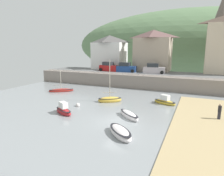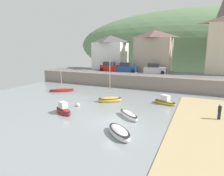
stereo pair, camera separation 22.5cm
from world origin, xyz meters
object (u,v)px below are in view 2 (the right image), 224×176
object	(u,v)px
waterfront_building_centre	(154,50)
person_near_water	(220,111)
waterfront_building_left	(110,52)
rowboat_small_beached	(119,132)
sailboat_white_hull	(62,90)
parked_car_by_wall	(126,68)
dinghy_open_wooden	(110,100)
parked_car_end_of_row	(154,69)
motorboat_with_cabin	(129,115)
parked_car_near_slipway	(110,67)
mooring_buoy	(78,105)
sailboat_nearest_shore	(165,102)
sailboat_far_left	(63,110)
church_with_spire	(222,32)

from	to	relation	value
waterfront_building_centre	person_near_water	bearing A→B (deg)	-60.77
waterfront_building_left	rowboat_small_beached	world-z (taller)	waterfront_building_left
sailboat_white_hull	parked_car_by_wall	size ratio (longest dim) A/B	0.92
waterfront_building_left	waterfront_building_centre	bearing A→B (deg)	0.00
dinghy_open_wooden	parked_car_by_wall	bearing A→B (deg)	68.94
sailboat_white_hull	parked_car_by_wall	xyz separation A→B (m)	(7.20, 11.88, 2.98)
rowboat_small_beached	parked_car_end_of_row	world-z (taller)	parked_car_end_of_row
motorboat_with_cabin	parked_car_near_slipway	bearing A→B (deg)	161.57
motorboat_with_cabin	mooring_buoy	size ratio (longest dim) A/B	5.89
waterfront_building_centre	person_near_water	distance (m)	24.37
waterfront_building_centre	sailboat_nearest_shore	distance (m)	18.87
rowboat_small_beached	person_near_water	distance (m)	10.90
waterfront_building_left	motorboat_with_cabin	bearing A→B (deg)	-61.13
motorboat_with_cabin	person_near_water	world-z (taller)	person_near_water
rowboat_small_beached	sailboat_white_hull	world-z (taller)	sailboat_white_hull
sailboat_white_hull	waterfront_building_centre	bearing A→B (deg)	17.64
sailboat_nearest_shore	sailboat_far_left	distance (m)	13.01
waterfront_building_left	church_with_spire	world-z (taller)	church_with_spire
sailboat_far_left	sailboat_white_hull	size ratio (longest dim) A/B	0.79
parked_car_by_wall	sailboat_far_left	bearing A→B (deg)	-93.30
sailboat_nearest_shore	waterfront_building_left	bearing A→B (deg)	155.90
mooring_buoy	sailboat_white_hull	bearing A→B (deg)	140.45
person_near_water	parked_car_by_wall	bearing A→B (deg)	134.75
sailboat_white_hull	mooring_buoy	bearing A→B (deg)	-76.46
sailboat_nearest_shore	parked_car_near_slipway	xyz separation A→B (m)	(-13.76, 12.36, 2.88)
dinghy_open_wooden	sailboat_white_hull	size ratio (longest dim) A/B	1.54
rowboat_small_beached	sailboat_white_hull	xyz separation A→B (m)	(-15.32, 11.76, -0.05)
sailboat_far_left	parked_car_end_of_row	bearing A→B (deg)	100.87
waterfront_building_centre	sailboat_far_left	xyz separation A→B (m)	(-4.24, -25.45, -6.37)
parked_car_end_of_row	rowboat_small_beached	bearing A→B (deg)	-90.64
sailboat_far_left	mooring_buoy	distance (m)	3.05
sailboat_white_hull	mooring_buoy	distance (m)	9.48
motorboat_with_cabin	sailboat_white_hull	bearing A→B (deg)	-165.27
parked_car_near_slipway	person_near_water	xyz separation A→B (m)	(19.79, -16.17, -2.22)
church_with_spire	mooring_buoy	world-z (taller)	church_with_spire
sailboat_nearest_shore	parked_car_by_wall	bearing A→B (deg)	151.92
motorboat_with_cabin	person_near_water	distance (m)	9.20
sailboat_far_left	sailboat_white_hull	world-z (taller)	sailboat_white_hull
dinghy_open_wooden	motorboat_with_cabin	distance (m)	6.57
sailboat_far_left	parked_car_by_wall	world-z (taller)	parked_car_by_wall
waterfront_building_left	parked_car_end_of_row	world-z (taller)	waterfront_building_left
motorboat_with_cabin	sailboat_nearest_shore	bearing A→B (deg)	110.51
sailboat_far_left	parked_car_by_wall	size ratio (longest dim) A/B	0.73
rowboat_small_beached	parked_car_by_wall	bearing A→B (deg)	153.24
waterfront_building_centre	motorboat_with_cabin	size ratio (longest dim) A/B	2.70
motorboat_with_cabin	person_near_water	bearing A→B (deg)	60.87
parked_car_end_of_row	person_near_water	xyz separation A→B (m)	(10.25, -16.17, -2.22)
motorboat_with_cabin	waterfront_building_left	bearing A→B (deg)	160.33
sailboat_white_hull	mooring_buoy	size ratio (longest dim) A/B	7.19
waterfront_building_left	motorboat_with_cabin	size ratio (longest dim) A/B	2.42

